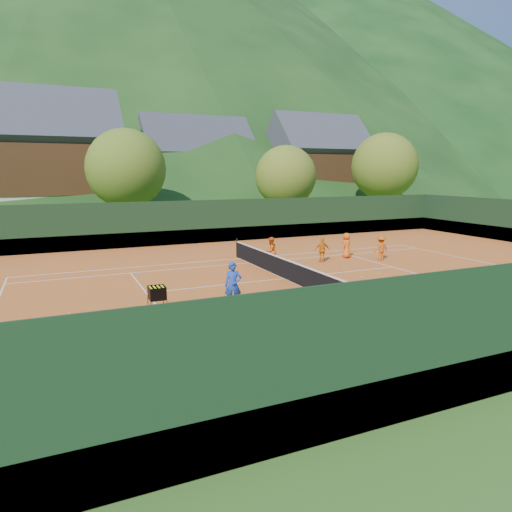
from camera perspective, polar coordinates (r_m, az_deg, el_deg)
name	(u,v)px	position (r m, az deg, el deg)	size (l,w,h in m)	color
ground	(284,279)	(21.40, 3.56, -2.87)	(400.00, 400.00, 0.00)	#2D551A
clay_court	(284,279)	(21.40, 3.56, -2.84)	(40.00, 24.00, 0.02)	#C2581F
mountain_far	(100,27)	(186.38, -18.98, 25.49)	(280.00, 280.00, 110.00)	#153412
mountain_far_right	(312,65)	(200.31, 6.97, 22.64)	(260.00, 260.00, 95.00)	#123312
coach	(233,285)	(16.61, -2.88, -3.67)	(0.62, 0.41, 1.71)	#1A3FAA
student_a	(271,251)	(24.33, 1.85, 0.62)	(0.73, 0.57, 1.50)	orange
student_b	(322,250)	(25.37, 8.28, 0.76)	(0.80, 0.33, 1.36)	orange
student_c	(347,245)	(26.84, 11.26, 1.30)	(0.71, 0.46, 1.46)	orange
student_d	(381,248)	(26.57, 15.35, 0.97)	(0.91, 0.52, 1.40)	#CA5212
tennis_ball_0	(435,309)	(17.72, 21.45, -6.24)	(0.07, 0.07, 0.07)	yellow
tennis_ball_1	(365,338)	(14.17, 13.48, -9.94)	(0.07, 0.07, 0.07)	yellow
tennis_ball_2	(231,338)	(13.79, -3.13, -10.23)	(0.07, 0.07, 0.07)	yellow
tennis_ball_3	(219,306)	(16.92, -4.60, -6.31)	(0.07, 0.07, 0.07)	yellow
tennis_ball_4	(368,303)	(17.77, 13.78, -5.76)	(0.07, 0.07, 0.07)	yellow
tennis_ball_5	(264,373)	(11.57, 0.98, -14.43)	(0.07, 0.07, 0.07)	yellow
tennis_ball_6	(454,295)	(20.00, 23.55, -4.53)	(0.07, 0.07, 0.07)	yellow
tennis_ball_7	(372,310)	(16.91, 14.26, -6.61)	(0.07, 0.07, 0.07)	yellow
tennis_ball_8	(335,285)	(20.33, 9.83, -3.56)	(0.07, 0.07, 0.07)	yellow
tennis_ball_9	(177,382)	(11.27, -9.86, -15.29)	(0.07, 0.07, 0.07)	yellow
tennis_ball_10	(361,277)	(22.11, 13.01, -2.55)	(0.07, 0.07, 0.07)	yellow
tennis_ball_11	(308,360)	(12.35, 6.53, -12.83)	(0.07, 0.07, 0.07)	yellow
tennis_ball_12	(387,312)	(16.87, 16.10, -6.75)	(0.07, 0.07, 0.07)	yellow
tennis_ball_13	(159,369)	(12.02, -12.06, -13.67)	(0.07, 0.07, 0.07)	yellow
tennis_ball_14	(386,281)	(21.52, 15.96, -3.04)	(0.07, 0.07, 0.07)	yellow
tennis_ball_15	(267,344)	(13.34, 1.33, -10.95)	(0.07, 0.07, 0.07)	yellow
tennis_ball_16	(228,350)	(12.95, -3.51, -11.64)	(0.07, 0.07, 0.07)	yellow
tennis_ball_17	(414,349)	(13.71, 19.15, -10.95)	(0.07, 0.07, 0.07)	yellow
tennis_ball_18	(73,360)	(13.23, -21.93, -11.92)	(0.07, 0.07, 0.07)	yellow
tennis_ball_19	(234,331)	(14.35, -2.81, -9.39)	(0.07, 0.07, 0.07)	yellow
tennis_ball_20	(211,294)	(18.65, -5.66, -4.74)	(0.07, 0.07, 0.07)	yellow
tennis_ball_21	(369,345)	(13.67, 13.92, -10.74)	(0.07, 0.07, 0.07)	yellow
tennis_ball_22	(185,363)	(12.26, -8.90, -13.08)	(0.07, 0.07, 0.07)	yellow
tennis_ball_23	(92,368)	(12.56, -19.85, -13.00)	(0.07, 0.07, 0.07)	yellow
tennis_ball_24	(69,314)	(17.31, -22.32, -6.69)	(0.07, 0.07, 0.07)	yellow
tennis_ball_25	(380,273)	(23.06, 15.21, -2.12)	(0.07, 0.07, 0.07)	yellow
tennis_ball_26	(242,334)	(14.13, -1.70, -9.70)	(0.07, 0.07, 0.07)	yellow
court_lines	(284,278)	(21.40, 3.56, -2.81)	(23.83, 11.03, 0.00)	white
tennis_net	(284,268)	(21.29, 3.58, -1.51)	(0.10, 12.07, 1.10)	black
perimeter_fence	(285,252)	(21.15, 3.60, 0.47)	(40.40, 24.24, 3.00)	black
ball_hopper	(157,294)	(16.25, -12.27, -4.61)	(0.57, 0.57, 1.00)	black
chalet_left	(45,164)	(48.45, -24.84, 10.35)	(13.80, 9.93, 12.92)	beige
chalet_mid	(196,172)	(54.74, -7.52, 10.42)	(12.65, 8.82, 11.45)	beige
chalet_right	(317,169)	(56.81, 7.59, 10.69)	(11.50, 8.82, 11.91)	beige
tree_b	(126,169)	(38.86, -15.90, 10.45)	(6.40, 6.40, 8.40)	#3C2618
tree_c	(286,176)	(42.30, 3.74, 9.91)	(5.60, 5.60, 7.35)	#41271A
tree_d	(384,166)	(49.82, 15.74, 10.75)	(6.80, 6.80, 8.93)	#3E2919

